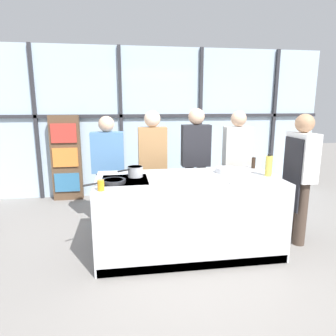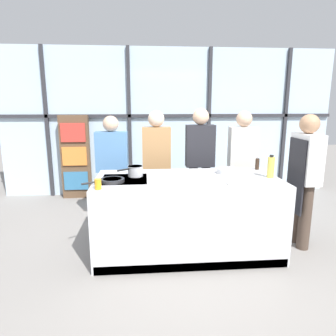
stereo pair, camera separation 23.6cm
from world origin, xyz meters
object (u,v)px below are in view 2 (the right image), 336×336
Objects in this scene: spectator_far_right at (242,159)px; frying_pan at (112,180)px; spectator_center_left at (156,160)px; pepper_grinder at (257,164)px; spectator_center_right at (200,158)px; juice_glass_near at (98,184)px; white_plate at (239,184)px; spectator_far_left at (112,165)px; oil_bottle at (271,167)px; saucepan at (135,171)px; chef at (304,174)px; mixing_bowl at (228,171)px.

frying_pan is at bearing 30.16° from spectator_far_right.
pepper_grinder is at bearing 156.83° from spectator_center_left.
juice_glass_near is at bearing 45.94° from spectator_center_right.
white_plate is (0.84, -1.27, -0.04)m from spectator_center_left.
spectator_far_right is at bearing 34.62° from juice_glass_near.
spectator_center_left is 1.29m from spectator_far_right.
white_plate is at bearing -8.42° from frying_pan.
spectator_far_left reaches higher than oil_bottle.
pepper_grinder is at bearing 56.45° from white_plate.
spectator_far_right is 2.36m from juice_glass_near.
juice_glass_near is at bearing -124.51° from saucepan.
pepper_grinder is (-0.45, 0.36, 0.07)m from chef.
pepper_grinder is at bearing 139.81° from spectator_center_right.
pepper_grinder is at bearing 164.00° from spectator_far_left.
spectator_center_left is at bearing 0.00° from spectator_center_right.
frying_pan is 1.92m from pepper_grinder.
spectator_center_right reaches higher than saucepan.
juice_glass_near is at bearing 64.05° from spectator_center_left.
oil_bottle is at bearing 9.81° from juice_glass_near.
chef reaches higher than saucepan.
spectator_center_left is 1.20m from frying_pan.
spectator_center_left is (-1.76, 0.92, 0.03)m from chef.
mixing_bowl reaches higher than frying_pan.
pepper_grinder is 2.11m from juice_glass_near.
spectator_far_right is at bearing 90.43° from oil_bottle.
spectator_center_left is 1.42m from pepper_grinder.
spectator_far_left is 5.93× the size of oil_bottle.
spectator_far_left is 1.94m from spectator_far_right.
chef is at bearing -9.96° from mixing_bowl.
chef reaches higher than oil_bottle.
spectator_center_left is at bearing 62.95° from frying_pan.
spectator_center_left reaches higher than frying_pan.
pepper_grinder reaches higher than juice_glass_near.
spectator_far_right is at bearing 91.80° from pepper_grinder.
spectator_far_left is 2.03m from pepper_grinder.
spectator_far_left reaches higher than saucepan.
chef is 6.24× the size of white_plate.
spectator_far_left is 3.63× the size of frying_pan.
saucepan is (-1.58, -0.81, 0.03)m from spectator_far_right.
saucepan reaches higher than white_plate.
mixing_bowl is (0.86, -0.76, -0.01)m from spectator_center_left.
saucepan is 1.60m from oil_bottle.
white_plate is (1.48, -1.27, 0.02)m from spectator_far_left.
pepper_grinder is at bearing 15.28° from frying_pan.
frying_pan is (-2.31, -0.15, 0.01)m from chef.
saucepan is at bearing -170.96° from pepper_grinder.
saucepan is at bearing 173.18° from oil_bottle.
juice_glass_near is at bearing -170.19° from oil_bottle.
spectator_far_left is at bearing 0.00° from spectator_far_right.
spectator_far_left is 0.65m from spectator_center_left.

